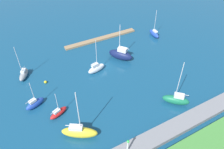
{
  "coord_description": "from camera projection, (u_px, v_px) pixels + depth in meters",
  "views": [
    {
      "loc": [
        22.6,
        47.17,
        40.7
      ],
      "look_at": [
        0.0,
        6.18,
        1.5
      ],
      "focal_mm": 34.28,
      "sensor_mm": 36.0,
      "label": 1
    }
  ],
  "objects": [
    {
      "name": "sailboat_red_lone_north",
      "position": [
        58.0,
        113.0,
        51.22
      ],
      "size": [
        5.1,
        3.27,
        6.9
      ],
      "rotation": [
        0.0,
        0.0,
        3.53
      ],
      "color": "red",
      "rests_on": "water"
    },
    {
      "name": "sailboat_blue_along_channel",
      "position": [
        35.0,
        103.0,
        53.12
      ],
      "size": [
        5.26,
        3.33,
        7.77
      ],
      "rotation": [
        0.0,
        0.0,
        3.51
      ],
      "color": "#2347B2",
      "rests_on": "water"
    },
    {
      "name": "pier_dock",
      "position": [
        101.0,
        39.0,
        78.74
      ],
      "size": [
        27.97,
        2.03,
        0.64
      ],
      "primitive_type": "cube",
      "color": "#997A56",
      "rests_on": "ground"
    },
    {
      "name": "sailboat_green_far_south",
      "position": [
        176.0,
        99.0,
        53.8
      ],
      "size": [
        6.3,
        6.26,
        12.92
      ],
      "rotation": [
        0.0,
        0.0,
        5.5
      ],
      "color": "#19724C",
      "rests_on": "water"
    },
    {
      "name": "sailboat_gray_center_basin",
      "position": [
        24.0,
        74.0,
        61.94
      ],
      "size": [
        4.23,
        5.69,
        10.46
      ],
      "rotation": [
        0.0,
        0.0,
        1.07
      ],
      "color": "gray",
      "rests_on": "water"
    },
    {
      "name": "water",
      "position": [
        102.0,
        67.0,
        66.16
      ],
      "size": [
        160.0,
        160.0,
        0.0
      ],
      "primitive_type": "plane",
      "color": "navy",
      "rests_on": "ground"
    },
    {
      "name": "breakwater",
      "position": [
        161.0,
        135.0,
        46.72
      ],
      "size": [
        67.34,
        3.96,
        1.14
      ],
      "primitive_type": "cube",
      "color": "gray",
      "rests_on": "ground"
    },
    {
      "name": "sailboat_yellow_mid_basin",
      "position": [
        79.0,
        132.0,
        46.25
      ],
      "size": [
        7.87,
        6.16,
        13.45
      ],
      "rotation": [
        0.0,
        0.0,
        2.57
      ],
      "color": "yellow",
      "rests_on": "water"
    },
    {
      "name": "mooring_buoy_yellow",
      "position": [
        45.0,
        82.0,
        60.23
      ],
      "size": [
        0.8,
        0.8,
        0.8
      ],
      "primitive_type": "sphere",
      "color": "yellow",
      "rests_on": "water"
    },
    {
      "name": "sailboat_white_inner_mooring",
      "position": [
        96.0,
        68.0,
        63.61
      ],
      "size": [
        5.97,
        2.88,
        10.82
      ],
      "rotation": [
        0.0,
        0.0,
        3.35
      ],
      "color": "white",
      "rests_on": "water"
    },
    {
      "name": "harbor_beacon",
      "position": [
        128.0,
        145.0,
        41.75
      ],
      "size": [
        0.56,
        0.56,
        3.73
      ],
      "color": "silver",
      "rests_on": "breakwater"
    },
    {
      "name": "sailboat_blue_far_north",
      "position": [
        154.0,
        33.0,
        80.07
      ],
      "size": [
        2.29,
        6.01,
        10.06
      ],
      "rotation": [
        0.0,
        0.0,
        4.6
      ],
      "color": "#2347B2",
      "rests_on": "water"
    },
    {
      "name": "sailboat_navy_off_beacon",
      "position": [
        121.0,
        54.0,
        68.34
      ],
      "size": [
        6.91,
        8.09,
        12.01
      ],
      "rotation": [
        0.0,
        0.0,
        5.33
      ],
      "color": "#141E4C",
      "rests_on": "water"
    }
  ]
}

